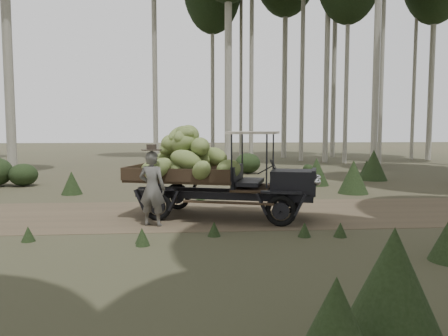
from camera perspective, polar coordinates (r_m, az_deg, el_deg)
The scene contains 5 objects.
ground at distance 11.32m, azimuth -7.23°, elevation -6.06°, with size 120.00×120.00×0.00m, color #473D2B.
dirt_track at distance 11.32m, azimuth -7.23°, elevation -6.04°, with size 70.00×4.00×0.01m, color brown.
banana_truck at distance 10.78m, azimuth -2.72°, elevation 0.60°, with size 4.85×2.83×2.37m.
farmer at distance 9.94m, azimuth -9.37°, elevation -2.54°, with size 0.72×0.58×1.84m.
undergrowth at distance 10.30m, azimuth -10.99°, elevation -4.14°, with size 22.42×22.30×1.36m.
Camera 1 is at (0.52, -11.09, 2.18)m, focal length 35.00 mm.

